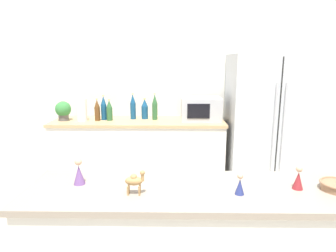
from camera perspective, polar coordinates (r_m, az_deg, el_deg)
name	(u,v)px	position (r m, az deg, el deg)	size (l,w,h in m)	color
wall_back	(179,90)	(3.97, 2.15, 6.80)	(8.00, 0.06, 2.55)	silver
back_counter	(139,156)	(3.84, -5.49, -5.74)	(2.11, 0.63, 0.94)	silver
refrigerator	(267,128)	(3.81, 18.42, -0.28)	(0.94, 0.74, 1.73)	silver
potted_plant	(63,110)	(3.87, -19.33, 2.86)	(0.19, 0.19, 0.24)	#595451
paper_towel_roll	(82,110)	(3.78, -16.12, 2.99)	(0.12, 0.12, 0.27)	white
microwave	(201,109)	(3.71, 6.26, 3.27)	(0.48, 0.37, 0.28)	#B2B5BA
back_bottle_0	(145,109)	(3.78, -4.46, 3.21)	(0.08, 0.08, 0.26)	navy
back_bottle_1	(109,111)	(3.73, -11.10, 2.91)	(0.07, 0.07, 0.26)	#2D6033
back_bottle_2	(133,107)	(3.78, -6.69, 3.64)	(0.07, 0.07, 0.32)	navy
back_bottle_3	(104,108)	(3.79, -12.15, 3.34)	(0.07, 0.07, 0.30)	navy
back_bottle_4	(155,107)	(3.71, -2.53, 3.59)	(0.07, 0.07, 0.32)	#2D6033
back_bottle_5	(97,110)	(3.75, -13.33, 2.94)	(0.07, 0.07, 0.27)	brown
camel_figurine	(135,180)	(1.63, -6.38, -10.25)	(0.11, 0.05, 0.14)	#A87F4C
wise_man_figurine_blue	(79,173)	(1.82, -16.60, -8.58)	(0.07, 0.07, 0.16)	#6B4784
wise_man_figurine_crimson	(240,185)	(1.67, 13.52, -10.92)	(0.05, 0.05, 0.12)	navy
wise_man_figurine_purple	(298,179)	(1.84, 23.56, -9.22)	(0.06, 0.06, 0.14)	maroon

